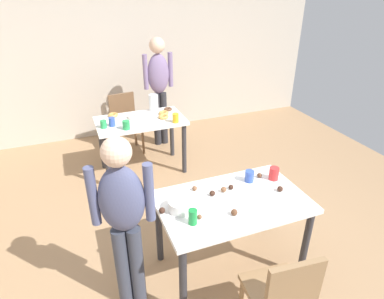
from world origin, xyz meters
name	(u,v)px	position (x,y,z in m)	size (l,w,h in m)	color
ground_plane	(213,251)	(0.00, 0.00, 0.00)	(6.40, 6.40, 0.00)	#9E7A56
wall_back	(132,53)	(0.00, 3.20, 1.30)	(6.40, 0.10, 2.60)	#BCB2A3
dining_table_near	(232,210)	(0.06, -0.22, 0.65)	(1.23, 0.76, 0.75)	white
dining_table_far	(141,128)	(-0.24, 1.76, 0.63)	(1.13, 0.65, 0.75)	white
chair_near_table	(282,294)	(0.05, -0.98, 0.50)	(0.44, 0.44, 0.87)	olive
chair_far_table	(125,120)	(-0.33, 2.44, 0.50)	(0.44, 0.44, 0.87)	brown
person_girl_near	(124,214)	(-0.84, -0.26, 0.89)	(0.45, 0.27, 1.49)	#383D4C
person_adult_far	(159,82)	(0.22, 2.48, 1.00)	(0.45, 0.22, 1.64)	#28282D
mixing_bowl	(181,205)	(-0.38, -0.19, 0.79)	(0.20, 0.20, 0.09)	white
soda_can	(193,217)	(-0.35, -0.37, 0.81)	(0.07, 0.07, 0.12)	#198438
fork_near	(248,203)	(0.15, -0.31, 0.75)	(0.17, 0.02, 0.01)	silver
cup_near_0	(249,176)	(0.33, -0.02, 0.80)	(0.08, 0.08, 0.11)	#3351B2
cup_near_1	(274,173)	(0.55, -0.07, 0.81)	(0.09, 0.09, 0.12)	red
cake_ball_0	(224,189)	(0.04, -0.09, 0.77)	(0.05, 0.05, 0.05)	brown
cake_ball_1	(178,196)	(-0.36, -0.03, 0.77)	(0.04, 0.04, 0.04)	brown
cake_ball_2	(162,210)	(-0.53, -0.17, 0.77)	(0.05, 0.05, 0.05)	#3D2319
cake_ball_3	(200,217)	(-0.29, -0.34, 0.77)	(0.04, 0.04, 0.04)	brown
cake_ball_4	(234,212)	(-0.02, -0.40, 0.78)	(0.05, 0.05, 0.05)	brown
cake_ball_5	(212,193)	(-0.07, -0.10, 0.77)	(0.05, 0.05, 0.05)	#3D2319
cake_ball_6	(231,187)	(0.12, -0.07, 0.77)	(0.04, 0.04, 0.04)	#3D2319
cake_ball_7	(260,175)	(0.45, 0.00, 0.77)	(0.04, 0.04, 0.04)	brown
cake_ball_8	(280,189)	(0.49, -0.26, 0.77)	(0.05, 0.05, 0.05)	#3D2319
cake_ball_9	(195,188)	(-0.18, 0.02, 0.77)	(0.04, 0.04, 0.04)	brown
pitcher_far	(154,103)	(0.01, 2.02, 0.86)	(0.13, 0.13, 0.22)	white
cup_far_0	(112,122)	(-0.61, 1.68, 0.81)	(0.08, 0.08, 0.11)	#3351B2
cup_far_1	(103,124)	(-0.72, 1.66, 0.80)	(0.08, 0.08, 0.10)	green
cup_far_2	(126,125)	(-0.47, 1.52, 0.80)	(0.09, 0.09, 0.11)	green
cup_far_3	(176,118)	(0.15, 1.51, 0.81)	(0.08, 0.08, 0.12)	yellow
donut_far_0	(164,113)	(0.09, 1.82, 0.77)	(0.13, 0.13, 0.04)	gold
donut_far_1	(168,109)	(0.19, 1.95, 0.77)	(0.11, 0.11, 0.03)	brown
donut_far_2	(133,116)	(-0.32, 1.85, 0.77)	(0.14, 0.14, 0.04)	white
donut_far_3	(113,115)	(-0.55, 2.00, 0.77)	(0.13, 0.13, 0.04)	gold
donut_far_4	(163,117)	(0.05, 1.70, 0.77)	(0.13, 0.13, 0.04)	gold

